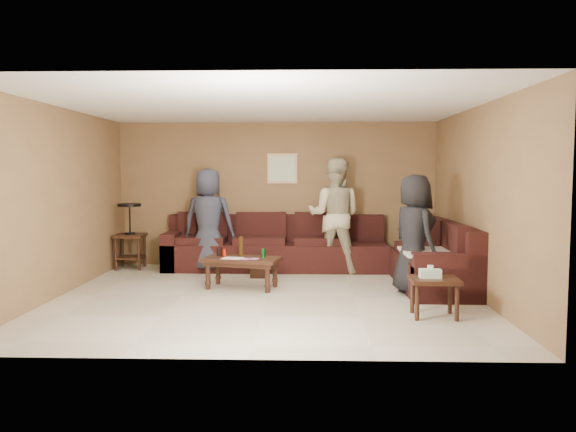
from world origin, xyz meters
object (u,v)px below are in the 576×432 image
(end_table_left, at_px, (130,235))
(person_left, at_px, (209,220))
(side_table_right, at_px, (434,283))
(waste_bin, at_px, (259,267))
(person_middle, at_px, (334,215))
(coffee_table, at_px, (242,262))
(person_right, at_px, (414,235))
(sectional_sofa, at_px, (325,255))

(end_table_left, bearing_deg, person_left, -10.18)
(side_table_right, height_order, person_left, person_left)
(waste_bin, height_order, person_middle, person_middle)
(end_table_left, height_order, waste_bin, end_table_left)
(coffee_table, relative_size, person_middle, 0.61)
(person_middle, bearing_deg, person_right, 132.48)
(end_table_left, distance_m, person_left, 1.43)
(sectional_sofa, relative_size, waste_bin, 15.16)
(coffee_table, height_order, person_left, person_left)
(coffee_table, bearing_deg, side_table_right, -32.44)
(sectional_sofa, bearing_deg, side_table_right, -65.49)
(person_left, relative_size, person_middle, 0.91)
(person_middle, bearing_deg, coffee_table, 56.25)
(sectional_sofa, xyz_separation_m, coffee_table, (-1.21, -1.01, 0.05))
(person_right, bearing_deg, side_table_right, 157.24)
(coffee_table, height_order, end_table_left, end_table_left)
(person_left, bearing_deg, person_middle, -173.83)
(sectional_sofa, distance_m, person_middle, 0.71)
(side_table_right, relative_size, person_left, 0.35)
(coffee_table, xyz_separation_m, person_right, (2.36, -0.31, 0.43))
(end_table_left, distance_m, side_table_right, 5.37)
(end_table_left, relative_size, person_right, 0.69)
(side_table_right, distance_m, person_middle, 3.05)
(side_table_right, xyz_separation_m, person_left, (-3.04, 2.79, 0.46))
(side_table_right, bearing_deg, waste_bin, 132.90)
(sectional_sofa, relative_size, person_right, 2.89)
(person_middle, xyz_separation_m, person_right, (0.98, -1.65, -0.13))
(coffee_table, height_order, waste_bin, coffee_table)
(person_middle, distance_m, person_right, 1.93)
(side_table_right, height_order, person_middle, person_middle)
(waste_bin, relative_size, person_middle, 0.16)
(waste_bin, bearing_deg, person_middle, 23.05)
(person_left, distance_m, person_right, 3.44)
(end_table_left, distance_m, person_right, 4.80)
(end_table_left, xyz_separation_m, person_left, (1.38, -0.25, 0.27))
(sectional_sofa, distance_m, person_right, 1.81)
(side_table_right, height_order, person_right, person_right)
(side_table_right, relative_size, person_middle, 0.32)
(sectional_sofa, xyz_separation_m, end_table_left, (-3.28, 0.54, 0.25))
(end_table_left, bearing_deg, side_table_right, -34.53)
(coffee_table, distance_m, end_table_left, 2.59)
(end_table_left, bearing_deg, sectional_sofa, -9.30)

